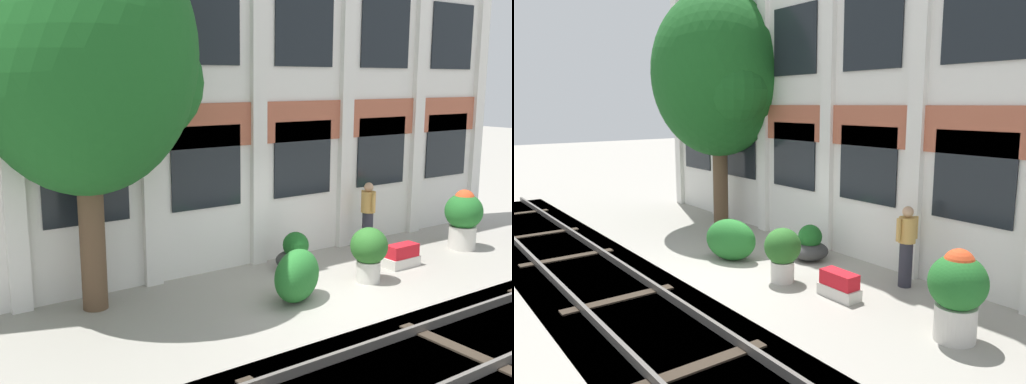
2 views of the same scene
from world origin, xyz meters
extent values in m
plane|color=#9E998E|center=(0.00, 0.00, 0.00)|extent=(80.00, 80.00, 0.00)
cube|color=silver|center=(0.00, 2.89, 4.47)|extent=(15.14, 0.50, 8.94)
cube|color=#AD5B42|center=(0.00, 2.62, 3.10)|extent=(15.14, 0.06, 0.90)
cube|color=silver|center=(-7.57, 2.58, 4.47)|extent=(0.36, 0.16, 8.94)
cube|color=silver|center=(-5.05, 2.58, 4.47)|extent=(0.36, 0.16, 8.94)
cube|color=silver|center=(-2.52, 2.58, 4.47)|extent=(0.36, 0.16, 8.94)
cube|color=silver|center=(0.00, 2.58, 4.47)|extent=(0.36, 0.16, 8.94)
cube|color=silver|center=(2.52, 2.58, 4.47)|extent=(0.36, 0.16, 8.94)
cube|color=black|center=(-6.31, 2.61, 2.25)|extent=(1.61, 0.04, 1.70)
cube|color=black|center=(-3.79, 2.61, 2.25)|extent=(1.61, 0.04, 1.70)
cube|color=black|center=(-1.26, 2.61, 2.25)|extent=(1.61, 0.04, 1.70)
cube|color=black|center=(1.26, 2.61, 2.25)|extent=(1.61, 0.04, 1.70)
cube|color=black|center=(3.79, 2.61, 2.25)|extent=(1.61, 0.04, 1.70)
cube|color=black|center=(-6.31, 2.61, 5.15)|extent=(1.61, 0.04, 1.70)
cube|color=black|center=(-3.79, 2.61, 5.15)|extent=(1.61, 0.04, 1.70)
cube|color=black|center=(-1.26, 2.61, 5.15)|extent=(1.61, 0.04, 1.70)
cube|color=black|center=(1.26, 2.61, 5.15)|extent=(1.61, 0.04, 1.70)
cube|color=black|center=(3.79, 2.61, 5.15)|extent=(1.61, 0.04, 1.70)
cube|color=#423F3A|center=(0.00, -2.70, -0.14)|extent=(23.14, 2.80, 0.28)
cube|color=#605B56|center=(0.00, -3.42, 0.07)|extent=(23.14, 0.07, 0.15)
cube|color=#605B56|center=(0.00, -1.98, 0.07)|extent=(23.14, 0.07, 0.15)
cube|color=#382D23|center=(-9.18, -2.70, 0.01)|extent=(0.24, 2.10, 0.03)
cube|color=#382D23|center=(-5.89, -2.70, 0.01)|extent=(0.24, 2.10, 0.03)
cube|color=#382D23|center=(-3.19, -2.70, 0.01)|extent=(0.24, 2.10, 0.03)
cube|color=#382D23|center=(0.02, -2.70, 0.01)|extent=(0.24, 2.10, 0.03)
cube|color=#382D23|center=(3.02, -2.70, 0.01)|extent=(0.24, 2.10, 0.03)
cylinder|color=brown|center=(-3.92, 2.02, 1.56)|extent=(0.44, 0.44, 3.13)
ellipsoid|color=#19561E|center=(-3.92, 2.02, 4.43)|extent=(3.84, 3.84, 4.74)
sphere|color=#19561E|center=(-4.88, 2.22, 3.96)|extent=(2.11, 2.11, 2.11)
sphere|color=#19561E|center=(-2.96, 1.82, 3.96)|extent=(2.11, 2.11, 2.11)
ellipsoid|color=#333333|center=(0.38, 1.73, 0.21)|extent=(0.86, 0.86, 0.42)
sphere|color=#19561E|center=(0.38, 1.73, 0.55)|extent=(0.56, 0.56, 0.56)
cylinder|color=beige|center=(4.72, 0.77, 0.28)|extent=(0.64, 0.64, 0.56)
ellipsoid|color=#236B28|center=(4.72, 0.77, 0.92)|extent=(0.89, 0.89, 0.86)
sphere|color=#E04C23|center=(4.72, 0.77, 1.20)|extent=(0.49, 0.49, 0.49)
cube|color=beige|center=(2.43, 0.60, 0.11)|extent=(0.83, 0.38, 0.22)
cube|color=red|center=(2.43, 0.60, 0.36)|extent=(0.74, 0.33, 0.28)
cylinder|color=beige|center=(1.12, 0.30, 0.21)|extent=(0.48, 0.48, 0.43)
ellipsoid|color=#286023|center=(1.12, 0.30, 0.75)|extent=(0.75, 0.75, 0.74)
cylinder|color=#282833|center=(2.82, 2.05, 0.45)|extent=(0.26, 0.26, 0.90)
cylinder|color=tan|center=(2.82, 2.05, 1.15)|extent=(0.34, 0.34, 0.50)
sphere|color=tan|center=(2.82, 2.05, 1.51)|extent=(0.22, 0.22, 0.22)
cylinder|color=tan|center=(2.78, 1.83, 1.18)|extent=(0.09, 0.09, 0.45)
cylinder|color=tan|center=(2.86, 2.27, 1.18)|extent=(0.09, 0.09, 0.45)
ellipsoid|color=#236B28|center=(-0.74, 0.27, 0.48)|extent=(1.43, 1.20, 0.97)
camera|label=1|loc=(-7.28, -7.95, 3.99)|focal=42.00mm
camera|label=2|loc=(8.63, -5.86, 3.57)|focal=35.00mm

